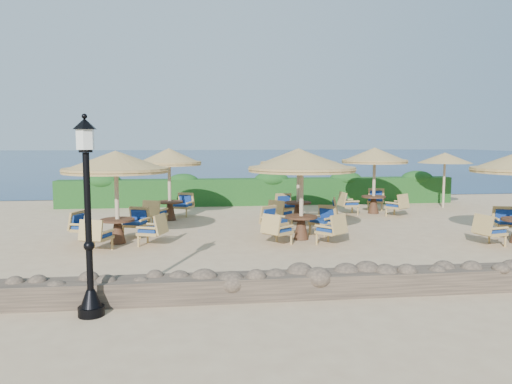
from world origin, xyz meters
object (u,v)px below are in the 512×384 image
(cafe_set_1, at_px, (302,175))
(lamp_post, at_px, (88,225))
(extra_parasol, at_px, (445,158))
(cafe_set_3, at_px, (169,168))
(cafe_set_4, at_px, (298,169))
(cafe_set_0, at_px, (116,178))
(cafe_set_5, at_px, (374,167))

(cafe_set_1, bearing_deg, lamp_post, -129.75)
(extra_parasol, bearing_deg, lamp_post, -136.40)
(cafe_set_3, bearing_deg, cafe_set_1, -45.36)
(cafe_set_1, xyz_separation_m, cafe_set_4, (0.60, 3.28, -0.00))
(lamp_post, bearing_deg, cafe_set_3, 84.99)
(cafe_set_0, height_order, cafe_set_3, same)
(lamp_post, height_order, cafe_set_5, lamp_post)
(cafe_set_4, xyz_separation_m, cafe_set_5, (3.42, 1.51, -0.04))
(cafe_set_1, height_order, cafe_set_4, same)
(cafe_set_1, relative_size, cafe_set_4, 1.13)
(cafe_set_3, xyz_separation_m, cafe_set_4, (4.64, -0.80, -0.00))
(extra_parasol, distance_m, cafe_set_1, 9.81)
(cafe_set_4, bearing_deg, cafe_set_5, 23.77)
(cafe_set_1, bearing_deg, cafe_set_4, 79.58)
(extra_parasol, xyz_separation_m, cafe_set_1, (-7.69, -6.09, -0.25))
(lamp_post, bearing_deg, cafe_set_5, 50.13)
(lamp_post, relative_size, cafe_set_4, 1.16)
(lamp_post, bearing_deg, cafe_set_4, 59.03)
(cafe_set_0, distance_m, cafe_set_3, 4.21)
(lamp_post, xyz_separation_m, cafe_set_3, (0.88, 9.99, 0.36))
(cafe_set_3, bearing_deg, cafe_set_4, -9.82)
(lamp_post, xyz_separation_m, cafe_set_4, (5.52, 9.19, 0.36))
(cafe_set_3, bearing_deg, lamp_post, -95.01)
(cafe_set_0, bearing_deg, cafe_set_4, 28.32)
(cafe_set_0, xyz_separation_m, cafe_set_4, (5.94, 3.20, 0.04))
(extra_parasol, relative_size, cafe_set_1, 0.75)
(lamp_post, height_order, extra_parasol, lamp_post)
(cafe_set_1, relative_size, cafe_set_5, 1.16)
(cafe_set_1, relative_size, cafe_set_3, 1.13)
(extra_parasol, bearing_deg, cafe_set_3, -170.29)
(extra_parasol, xyz_separation_m, cafe_set_4, (-7.08, -2.81, -0.26))
(lamp_post, distance_m, cafe_set_5, 13.94)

